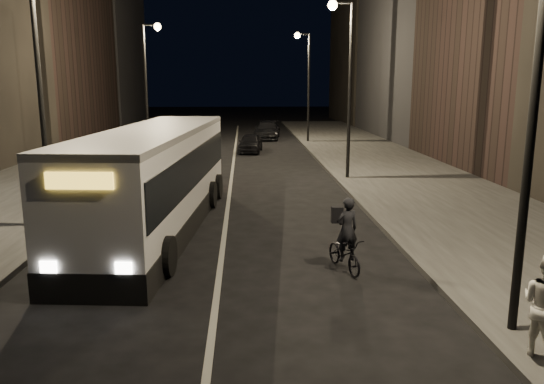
{
  "coord_description": "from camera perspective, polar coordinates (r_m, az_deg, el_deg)",
  "views": [
    {
      "loc": [
        0.65,
        -12.9,
        4.67
      ],
      "look_at": [
        1.45,
        2.28,
        1.5
      ],
      "focal_mm": 35.0,
      "sensor_mm": 36.0,
      "label": 1
    }
  ],
  "objects": [
    {
      "name": "streetlight_right_mid",
      "position": [
        25.35,
        7.84,
        13.23
      ],
      "size": [
        1.2,
        0.44,
        8.12
      ],
      "color": "black",
      "rests_on": "sidewalk_right"
    },
    {
      "name": "car_mid",
      "position": [
        40.41,
        -9.09,
        6.01
      ],
      "size": [
        1.57,
        4.39,
        1.44
      ],
      "primitive_type": "imported",
      "rotation": [
        0.0,
        0.0,
        3.15
      ],
      "color": "#39383B",
      "rests_on": "ground"
    },
    {
      "name": "car_near",
      "position": [
        35.93,
        -2.34,
        5.29
      ],
      "size": [
        1.87,
        3.8,
        1.25
      ],
      "primitive_type": "imported",
      "rotation": [
        0.0,
        0.0,
        -0.11
      ],
      "color": "black",
      "rests_on": "ground"
    },
    {
      "name": "ground",
      "position": [
        13.73,
        -5.6,
        -8.16
      ],
      "size": [
        180.0,
        180.0,
        0.0
      ],
      "primitive_type": "plane",
      "color": "black",
      "rests_on": "ground"
    },
    {
      "name": "building_row_right",
      "position": [
        43.61,
        18.66,
        18.86
      ],
      "size": [
        8.0,
        61.0,
        21.0
      ],
      "primitive_type": "cube",
      "color": "black",
      "rests_on": "ground"
    },
    {
      "name": "sidewalk_left",
      "position": [
        28.78,
        -21.52,
        1.77
      ],
      "size": [
        7.0,
        70.0,
        0.16
      ],
      "primitive_type": "cube",
      "color": "#323230",
      "rests_on": "ground"
    },
    {
      "name": "cyclist_on_bicycle",
      "position": [
        13.41,
        7.88,
        -5.82
      ],
      "size": [
        1.02,
        1.76,
        1.92
      ],
      "rotation": [
        0.0,
        0.0,
        0.28
      ],
      "color": "black",
      "rests_on": "ground"
    },
    {
      "name": "streetlight_right_far",
      "position": [
        41.17,
        3.6,
        12.71
      ],
      "size": [
        1.2,
        0.44,
        8.12
      ],
      "color": "black",
      "rests_on": "sidewalk_right"
    },
    {
      "name": "city_bus",
      "position": [
        17.22,
        -12.33,
        1.79
      ],
      "size": [
        3.67,
        12.2,
        3.24
      ],
      "rotation": [
        0.0,
        0.0,
        -0.09
      ],
      "color": "silver",
      "rests_on": "ground"
    },
    {
      "name": "streetlight_right_near",
      "position": [
        10.08,
        25.55,
        14.61
      ],
      "size": [
        1.2,
        0.44,
        8.12
      ],
      "color": "black",
      "rests_on": "sidewalk_right"
    },
    {
      "name": "streetlight_left_near",
      "position": [
        17.94,
        -23.12,
        13.07
      ],
      "size": [
        1.2,
        0.44,
        8.12
      ],
      "color": "black",
      "rests_on": "sidewalk_left"
    },
    {
      "name": "streetlight_left_far",
      "position": [
        35.42,
        -13.06,
        12.59
      ],
      "size": [
        1.2,
        0.44,
        8.12
      ],
      "color": "black",
      "rests_on": "sidewalk_left"
    },
    {
      "name": "sidewalk_right",
      "position": [
        28.4,
        13.08,
        2.16
      ],
      "size": [
        7.0,
        70.0,
        0.16
      ],
      "primitive_type": "cube",
      "color": "#323230",
      "rests_on": "ground"
    },
    {
      "name": "car_far",
      "position": [
        44.4,
        -0.52,
        6.66
      ],
      "size": [
        2.54,
        5.14,
        1.44
      ],
      "primitive_type": "imported",
      "rotation": [
        0.0,
        0.0,
        -0.11
      ],
      "color": "black",
      "rests_on": "ground"
    }
  ]
}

